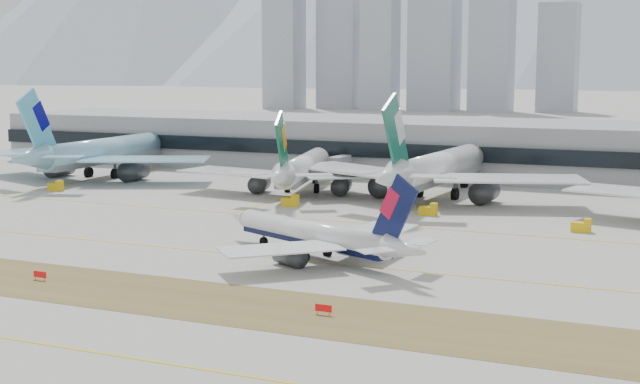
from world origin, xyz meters
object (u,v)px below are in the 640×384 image
at_px(widebody_eva, 301,170).
at_px(widebody_cathay, 436,170).
at_px(taxiing_airliner, 319,236).
at_px(terminal, 447,147).
at_px(widebody_korean, 99,153).

height_order(widebody_eva, widebody_cathay, widebody_cathay).
relative_size(taxiing_airliner, terminal, 0.15).
bearing_deg(widebody_cathay, widebody_korean, 92.93).
relative_size(taxiing_airliner, widebody_korean, 0.60).
distance_m(widebody_cathay, terminal, 49.71).
bearing_deg(widebody_eva, terminal, -35.77).
bearing_deg(widebody_eva, widebody_cathay, -96.98).
distance_m(taxiing_airliner, widebody_eva, 73.64).
distance_m(taxiing_airliner, terminal, 118.33).
xyz_separation_m(widebody_korean, widebody_cathay, (94.74, -0.13, -0.01)).
xyz_separation_m(widebody_korean, terminal, (83.84, 48.37, 0.75)).
bearing_deg(terminal, widebody_eva, -112.30).
bearing_deg(terminal, widebody_cathay, -77.34).
height_order(taxiing_airliner, widebody_cathay, widebody_cathay).
relative_size(widebody_eva, widebody_cathay, 0.81).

